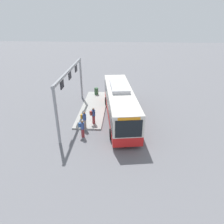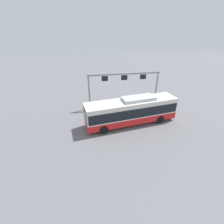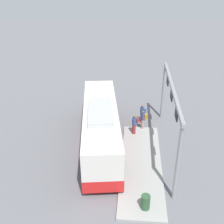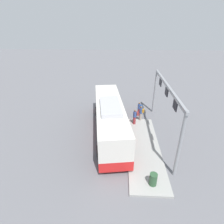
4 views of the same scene
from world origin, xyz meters
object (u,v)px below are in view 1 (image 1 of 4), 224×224
Objects in this scene: person_waiting_mid at (84,119)px; person_waiting_near at (93,115)px; trash_bin at (96,91)px; bus_main at (120,103)px; person_boarding at (82,128)px.

person_waiting_near is at bearing 70.94° from person_waiting_mid.
bus_main is at bearing 27.09° from trash_bin.
person_boarding is 1.39m from person_waiting_mid.
bus_main is 4.17m from person_waiting_mid.
person_boarding reaches higher than trash_bin.
person_waiting_near and person_waiting_mid have the same top height.
trash_bin is at bearing 66.58° from person_waiting_near.
trash_bin is (-10.27, -0.06, -0.28)m from person_boarding.
person_waiting_near is at bearing -66.88° from bus_main.
person_boarding is 2.37m from person_waiting_near.
trash_bin is (-6.44, -3.29, -1.20)m from bus_main.
bus_main is 12.99× the size of trash_bin.
bus_main is 7.00× the size of person_waiting_near.
person_boarding is at bearing -48.36° from bus_main.
person_waiting_mid is (-1.38, -0.06, 0.16)m from person_boarding.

